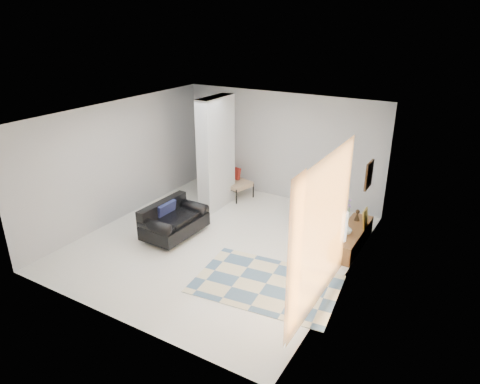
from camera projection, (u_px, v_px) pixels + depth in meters
The scene contains 17 objects.
floor at pixel (219, 242), 9.29m from camera, with size 6.00×6.00×0.00m, color white.
ceiling at pixel (217, 114), 8.23m from camera, with size 6.00×6.00×0.00m, color white.
wall_back at pixel (281, 146), 11.15m from camera, with size 6.00×6.00×0.00m, color #AFB1B4.
wall_front at pixel (108, 244), 6.36m from camera, with size 6.00×6.00×0.00m, color #AFB1B4.
wall_left at pixel (120, 161), 10.04m from camera, with size 6.00×6.00×0.00m, color #AFB1B4.
wall_right at pixel (350, 210), 7.47m from camera, with size 6.00×6.00×0.00m, color #AFB1B4.
partition_column at pixel (216, 154), 10.55m from camera, with size 0.35×1.20×2.80m, color silver.
hallway_door at pixel (213, 149), 12.25m from camera, with size 0.85×0.06×2.04m, color white.
curtain at pixel (323, 233), 6.57m from camera, with size 2.55×2.55×0.00m, color #ED9A3E.
wall_art at pixel (369, 175), 8.40m from camera, with size 0.04×0.45×0.55m, color #301C0D.
media_console at pixel (352, 238), 9.04m from camera, with size 0.45×1.71×0.80m.
loveseat at pixel (173, 221), 9.44m from camera, with size 0.91×1.51×0.76m.
daybed at pixel (225, 178), 11.78m from camera, with size 1.71×1.05×0.77m.
area_rug at pixel (266, 284), 7.82m from camera, with size 2.57×1.71×0.01m, color beige.
cylinder_lamp at pixel (344, 227), 8.39m from camera, with size 0.11×0.11×0.63m, color white.
bronze_figurine at pixel (357, 215), 9.32m from camera, with size 0.13×0.13×0.25m, color #302215, non-canonical shape.
vase at pixel (347, 229), 8.75m from camera, with size 0.20×0.20×0.21m, color white.
Camera 1 is at (4.52, -6.83, 4.52)m, focal length 32.00 mm.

